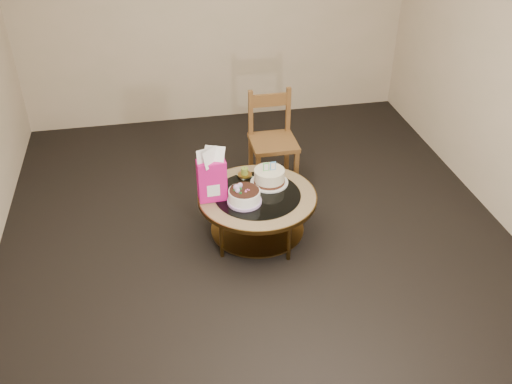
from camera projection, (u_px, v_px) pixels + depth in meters
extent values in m
plane|color=black|center=(257.00, 237.00, 5.10)|extent=(5.00, 5.00, 0.00)
cube|color=beige|center=(214.00, 11.00, 6.42)|extent=(4.50, 0.02, 2.60)
cube|color=beige|center=(376.00, 358.00, 2.34)|extent=(4.50, 0.02, 2.60)
cylinder|color=brown|center=(290.00, 201.00, 5.20)|extent=(0.04, 0.04, 0.42)
cylinder|color=brown|center=(229.00, 199.00, 5.24)|extent=(0.04, 0.04, 0.42)
cylinder|color=brown|center=(221.00, 237.00, 4.77)|extent=(0.04, 0.04, 0.42)
cylinder|color=brown|center=(289.00, 239.00, 4.73)|extent=(0.04, 0.04, 0.42)
cylinder|color=brown|center=(257.00, 228.00, 5.05)|extent=(0.82, 0.82, 0.02)
cylinder|color=brown|center=(257.00, 197.00, 4.86)|extent=(1.02, 1.02, 0.04)
cylinder|color=#9D8457|center=(257.00, 196.00, 4.85)|extent=(1.00, 1.00, 0.01)
cylinder|color=black|center=(257.00, 195.00, 4.85)|extent=(0.74, 0.74, 0.01)
cylinder|color=#B893D1|center=(244.00, 201.00, 4.75)|extent=(0.29, 0.29, 0.02)
cylinder|color=white|center=(244.00, 196.00, 4.72)|extent=(0.26, 0.26, 0.12)
cylinder|color=black|center=(244.00, 190.00, 4.69)|extent=(0.25, 0.25, 0.01)
sphere|color=#B893D1|center=(236.00, 187.00, 4.68)|extent=(0.05, 0.05, 0.05)
sphere|color=#B893D1|center=(240.00, 185.00, 4.71)|extent=(0.04, 0.04, 0.04)
sphere|color=#B893D1|center=(238.00, 190.00, 4.65)|extent=(0.04, 0.04, 0.04)
cone|color=#1D6F29|center=(241.00, 189.00, 4.69)|extent=(0.04, 0.04, 0.02)
cone|color=#1D6F29|center=(234.00, 190.00, 4.67)|extent=(0.04, 0.04, 0.02)
cone|color=#1D6F29|center=(241.00, 185.00, 4.74)|extent=(0.03, 0.03, 0.02)
cone|color=#1D6F29|center=(241.00, 192.00, 4.65)|extent=(0.04, 0.04, 0.02)
cylinder|color=silver|center=(269.00, 182.00, 4.99)|extent=(0.33, 0.33, 0.01)
cylinder|color=#421F12|center=(269.00, 181.00, 4.98)|extent=(0.27, 0.27, 0.02)
cylinder|color=beige|center=(269.00, 175.00, 4.95)|extent=(0.27, 0.27, 0.10)
cube|color=#53C253|center=(266.00, 167.00, 4.89)|extent=(0.05, 0.01, 0.08)
cube|color=silver|center=(266.00, 167.00, 4.89)|extent=(0.04, 0.02, 0.06)
cube|color=#4291E2|center=(273.00, 166.00, 4.91)|extent=(0.05, 0.01, 0.08)
cube|color=silver|center=(273.00, 166.00, 4.91)|extent=(0.04, 0.02, 0.06)
cube|color=#D31374|center=(212.00, 180.00, 4.70)|extent=(0.24, 0.14, 0.36)
cube|color=white|center=(212.00, 187.00, 4.74)|extent=(0.11, 0.14, 0.11)
cube|color=#C8BC52|center=(245.00, 176.00, 5.09)|extent=(0.14, 0.14, 0.01)
cylinder|color=#B98739|center=(245.00, 175.00, 5.08)|extent=(0.13, 0.13, 0.01)
cylinder|color=olive|center=(245.00, 171.00, 5.06)|extent=(0.06, 0.06, 0.06)
cylinder|color=black|center=(245.00, 168.00, 5.04)|extent=(0.00, 0.00, 0.01)
cube|color=brown|center=(273.00, 143.00, 5.58)|extent=(0.44, 0.44, 0.04)
cube|color=brown|center=(258.00, 175.00, 5.52)|extent=(0.04, 0.04, 0.47)
cube|color=brown|center=(296.00, 171.00, 5.59)|extent=(0.04, 0.04, 0.47)
cube|color=brown|center=(251.00, 156.00, 5.83)|extent=(0.04, 0.04, 0.47)
cube|color=brown|center=(287.00, 152.00, 5.90)|extent=(0.04, 0.04, 0.47)
cube|color=brown|center=(251.00, 114.00, 5.57)|extent=(0.04, 0.04, 0.48)
cube|color=brown|center=(288.00, 110.00, 5.63)|extent=(0.04, 0.04, 0.48)
cube|color=brown|center=(270.00, 100.00, 5.53)|extent=(0.38, 0.03, 0.13)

